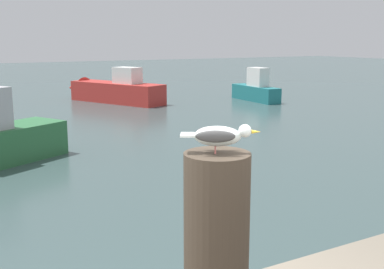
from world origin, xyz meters
TOP-DOWN VIEW (x-y plane):
  - mooring_post at (0.52, -0.35)m, footprint 0.33×0.33m
  - seagull at (0.52, -0.35)m, footprint 0.35×0.25m
  - boat_teal at (13.15, 16.12)m, footprint 0.84×3.56m
  - boat_red at (7.07, 19.05)m, footprint 3.44×5.71m

SIDE VIEW (x-z plane):
  - boat_teal at x=13.15m, z-range -0.26..1.31m
  - boat_red at x=7.07m, z-range -0.31..1.38m
  - mooring_post at x=0.52m, z-range 1.42..2.33m
  - seagull at x=0.52m, z-range 2.35..2.49m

